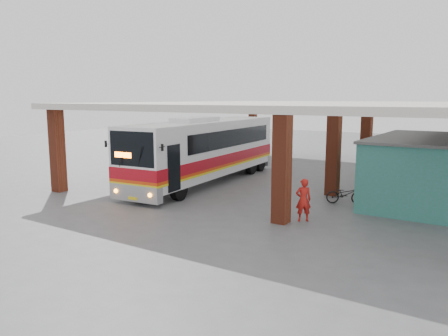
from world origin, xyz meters
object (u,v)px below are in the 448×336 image
object	(u,v)px
pedestrian	(303,200)
red_chair	(385,186)
coach_bus	(205,150)
motorcycle	(345,194)

from	to	relation	value
pedestrian	red_chair	xyz separation A→B (m)	(1.43, 7.52, -0.53)
red_chair	coach_bus	bearing A→B (deg)	-173.82
coach_bus	pedestrian	bearing A→B (deg)	-34.39
pedestrian	red_chair	world-z (taller)	pedestrian
motorcycle	coach_bus	bearing A→B (deg)	60.50
coach_bus	motorcycle	bearing A→B (deg)	-9.65
coach_bus	pedestrian	world-z (taller)	coach_bus
motorcycle	red_chair	world-z (taller)	motorcycle
coach_bus	pedestrian	distance (m)	9.29
motorcycle	red_chair	xyz separation A→B (m)	(0.94, 3.68, -0.11)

